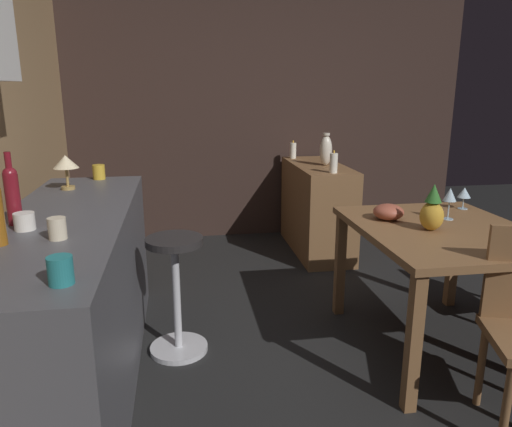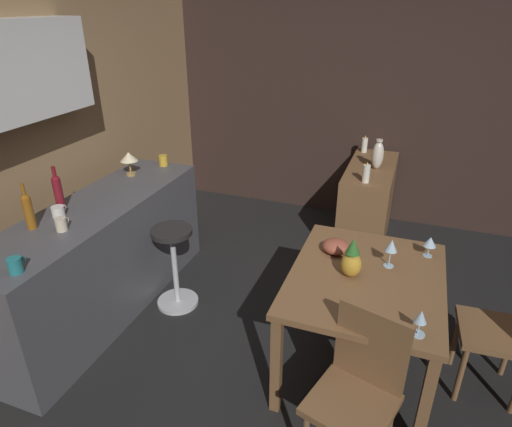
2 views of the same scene
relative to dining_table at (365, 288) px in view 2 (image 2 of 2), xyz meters
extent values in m
plane|color=black|center=(-0.07, 0.45, -0.65)|extent=(9.00, 9.00, 0.00)
cube|color=#9E7A51|center=(-0.07, 2.55, 0.65)|extent=(5.20, 0.10, 2.60)
cube|color=#33231E|center=(2.48, 0.75, 0.65)|extent=(0.10, 4.40, 2.60)
cube|color=brown|center=(0.00, 0.00, 0.07)|extent=(1.14, 0.92, 0.04)
cube|color=brown|center=(-0.52, 0.41, -0.30)|extent=(0.06, 0.06, 0.70)
cube|color=brown|center=(0.52, 0.41, -0.30)|extent=(0.06, 0.06, 0.70)
cube|color=brown|center=(-0.52, -0.41, -0.30)|extent=(0.06, 0.06, 0.70)
cube|color=brown|center=(0.52, -0.41, -0.30)|extent=(0.06, 0.06, 0.70)
cube|color=#4C4C51|center=(-0.02, 2.01, -0.20)|extent=(2.10, 0.60, 0.90)
cube|color=brown|center=(1.82, 0.20, -0.24)|extent=(1.10, 0.44, 0.82)
cube|color=brown|center=(-0.73, -0.05, -0.21)|extent=(0.50, 0.50, 0.04)
cube|color=brown|center=(-0.56, -0.10, 0.02)|extent=(0.14, 0.37, 0.46)
cylinder|color=brown|center=(-0.53, 0.06, -0.44)|extent=(0.04, 0.04, 0.42)
cube|color=brown|center=(0.10, -0.78, -0.20)|extent=(0.42, 0.42, 0.04)
cylinder|color=brown|center=(-0.07, -0.63, -0.44)|extent=(0.04, 0.04, 0.43)
cylinder|color=brown|center=(0.25, -0.61, -0.44)|extent=(0.04, 0.04, 0.43)
cylinder|color=brown|center=(0.27, -0.93, -0.44)|extent=(0.04, 0.04, 0.43)
cylinder|color=#262323|center=(0.20, 1.49, 0.03)|extent=(0.32, 0.32, 0.04)
cylinder|color=silver|center=(0.20, 1.49, -0.31)|extent=(0.04, 0.04, 0.65)
cylinder|color=silver|center=(0.20, 1.49, -0.63)|extent=(0.34, 0.34, 0.03)
cylinder|color=silver|center=(0.16, -0.11, 0.09)|extent=(0.07, 0.07, 0.00)
cylinder|color=silver|center=(0.16, -0.11, 0.15)|extent=(0.01, 0.01, 0.11)
cone|color=silver|center=(0.16, -0.11, 0.24)|extent=(0.08, 0.08, 0.08)
cylinder|color=silver|center=(0.38, -0.35, 0.09)|extent=(0.06, 0.06, 0.00)
cylinder|color=silver|center=(0.38, -0.35, 0.13)|extent=(0.01, 0.01, 0.07)
cone|color=silver|center=(0.38, -0.35, 0.20)|extent=(0.08, 0.08, 0.07)
cylinder|color=silver|center=(-0.45, -0.31, 0.09)|extent=(0.08, 0.08, 0.00)
cylinder|color=silver|center=(-0.45, -0.31, 0.13)|extent=(0.01, 0.01, 0.07)
cone|color=silver|center=(-0.45, -0.31, 0.20)|extent=(0.06, 0.06, 0.07)
ellipsoid|color=gold|center=(-0.03, 0.10, 0.17)|extent=(0.13, 0.13, 0.16)
cone|color=#2D6B28|center=(-0.03, 0.10, 0.30)|extent=(0.09, 0.09, 0.10)
ellipsoid|color=#9E4C38|center=(0.21, 0.24, 0.14)|extent=(0.18, 0.18, 0.09)
cylinder|color=#8C5114|center=(-0.44, 2.16, 0.36)|extent=(0.06, 0.06, 0.21)
sphere|color=#8C5114|center=(-0.44, 2.16, 0.47)|extent=(0.06, 0.06, 0.06)
cylinder|color=#8C5114|center=(-0.44, 2.16, 0.53)|extent=(0.02, 0.02, 0.09)
cylinder|color=maroon|center=(-0.14, 2.19, 0.37)|extent=(0.06, 0.06, 0.23)
sphere|color=maroon|center=(-0.14, 2.19, 0.48)|extent=(0.06, 0.06, 0.06)
cylinder|color=maroon|center=(-0.14, 2.19, 0.54)|extent=(0.03, 0.03, 0.08)
cylinder|color=beige|center=(-0.40, 1.95, 0.30)|extent=(0.07, 0.07, 0.09)
torus|color=beige|center=(-0.35, 1.95, 0.30)|extent=(0.05, 0.01, 0.05)
cylinder|color=white|center=(-0.24, 2.12, 0.29)|extent=(0.09, 0.09, 0.08)
torus|color=white|center=(-0.19, 2.12, 0.29)|extent=(0.05, 0.01, 0.05)
cylinder|color=gold|center=(0.94, 1.98, 0.30)|extent=(0.08, 0.08, 0.10)
torus|color=gold|center=(0.99, 1.98, 0.31)|extent=(0.05, 0.01, 0.05)
cylinder|color=teal|center=(-0.89, 1.83, 0.30)|extent=(0.08, 0.08, 0.09)
torus|color=teal|center=(-0.84, 1.83, 0.30)|extent=(0.05, 0.01, 0.05)
cylinder|color=#A58447|center=(0.63, 2.12, 0.26)|extent=(0.08, 0.08, 0.02)
cylinder|color=#A58447|center=(0.63, 2.12, 0.33)|extent=(0.02, 0.02, 0.11)
cone|color=beige|center=(0.63, 2.12, 0.42)|extent=(0.15, 0.15, 0.08)
cylinder|color=white|center=(1.37, 0.20, 0.25)|extent=(0.06, 0.06, 0.16)
ellipsoid|color=yellow|center=(1.37, 0.20, 0.34)|extent=(0.01, 0.01, 0.03)
cylinder|color=white|center=(2.24, 0.33, 0.25)|extent=(0.06, 0.06, 0.15)
ellipsoid|color=yellow|center=(2.24, 0.33, 0.34)|extent=(0.01, 0.01, 0.03)
ellipsoid|color=beige|center=(1.76, 0.15, 0.31)|extent=(0.11, 0.11, 0.27)
cylinder|color=beige|center=(1.76, 0.15, 0.45)|extent=(0.06, 0.06, 0.02)
camera|label=1|loc=(-2.37, 1.45, 0.85)|focal=33.65mm
camera|label=2|loc=(-2.37, -0.14, 1.62)|focal=30.87mm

